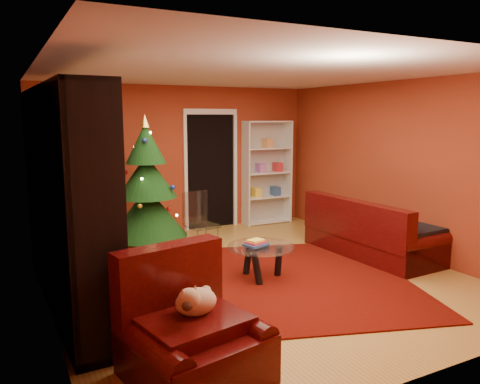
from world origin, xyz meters
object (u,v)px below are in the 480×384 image
gift_box_red (161,239)px  armchair (195,330)px  media_unit (65,199)px  dog (196,302)px  gift_box_green (144,234)px  white_bookshelf (267,173)px  christmas_tree (147,187)px  sofa (373,226)px  acrylic_chair (202,226)px  rug (298,279)px  coffee_table (261,262)px  gift_box_teal (98,244)px

gift_box_red → armchair: (-0.96, -3.85, 0.29)m
media_unit → dog: (0.70, -1.97, -0.57)m
media_unit → gift_box_red: media_unit is taller
gift_box_green → armchair: armchair is taller
armchair → white_bookshelf: bearing=42.1°
christmas_tree → sofa: christmas_tree is taller
armchair → sofa: bearing=16.4°
sofa → acrylic_chair: (-2.23, 1.28, -0.02)m
gift_box_green → armchair: bearing=-100.6°
christmas_tree → gift_box_red: christmas_tree is taller
media_unit → sofa: size_ratio=1.50×
rug → acrylic_chair: acrylic_chair is taller
rug → gift_box_green: bearing=115.2°
armchair → rug: bearing=25.4°
media_unit → gift_box_red: 2.66m
gift_box_red → dog: 3.93m
acrylic_chair → gift_box_red: bearing=116.3°
rug → coffee_table: size_ratio=3.66×
media_unit → coffee_table: (2.28, -0.26, -0.96)m
gift_box_red → armchair: bearing=-104.0°
gift_box_teal → coffee_table: coffee_table is taller
sofa → white_bookshelf: bearing=4.3°
gift_box_green → media_unit: bearing=-124.0°
sofa → acrylic_chair: 2.57m
sofa → acrylic_chair: bearing=57.7°
dog → coffee_table: dog is taller
media_unit → armchair: size_ratio=2.93×
armchair → coffee_table: 2.40m
rug → acrylic_chair: size_ratio=3.74×
rug → gift_box_green: 2.93m
christmas_tree → gift_box_teal: size_ratio=7.19×
gift_box_teal → gift_box_green: size_ratio=1.01×
media_unit → gift_box_teal: (0.65, 1.85, -1.04)m
rug → christmas_tree: size_ratio=1.49×
white_bookshelf → coffee_table: bearing=-120.2°
media_unit → acrylic_chair: media_unit is taller
gift_box_teal → gift_box_green: bearing=20.1°
white_bookshelf → acrylic_chair: white_bookshelf is taller
dog → gift_box_red: bearing=64.8°
gift_box_teal → gift_box_red: gift_box_teal is taller
sofa → christmas_tree: bearing=58.0°
christmas_tree → dog: bearing=-100.3°
gift_box_teal → white_bookshelf: (3.34, 0.62, 0.84)m
white_bookshelf → coffee_table: 3.32m
sofa → gift_box_teal: bearing=59.2°
media_unit → christmas_tree: (1.35, 1.56, -0.16)m
gift_box_red → coffee_table: bearing=-72.5°
rug → gift_box_teal: size_ratio=10.73×
white_bookshelf → media_unit: bearing=-146.5°
rug → gift_box_red: size_ratio=13.01×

